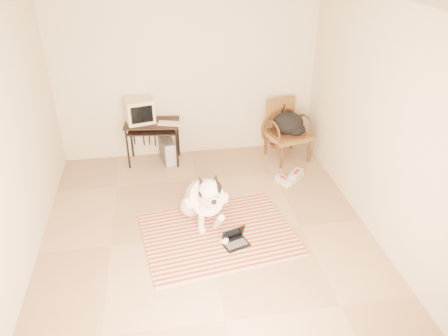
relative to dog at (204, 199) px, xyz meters
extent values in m
plane|color=#9D8060|center=(0.00, -0.30, -0.34)|extent=(4.50, 4.50, 0.00)
plane|color=white|center=(0.00, -0.30, 2.36)|extent=(4.50, 4.50, 0.00)
plane|color=beige|center=(0.00, 1.95, 1.01)|extent=(4.50, 0.00, 4.50)
plane|color=beige|center=(0.00, -2.55, 1.01)|extent=(4.50, 0.00, 4.50)
plane|color=beige|center=(-2.00, -0.30, 1.01)|extent=(0.00, 4.50, 4.50)
plane|color=beige|center=(2.00, -0.30, 1.01)|extent=(0.00, 4.50, 4.50)
cube|color=#B4280C|center=(0.20, -0.84, -0.33)|extent=(1.82, 0.53, 0.02)
cube|color=#266232|center=(0.17, -0.57, -0.33)|extent=(1.82, 0.53, 0.02)
cube|color=#5D4191|center=(0.13, -0.30, -0.33)|extent=(1.82, 0.53, 0.02)
cube|color=gold|center=(0.09, -0.03, -0.33)|extent=(1.82, 0.53, 0.02)
cube|color=#BFA18F|center=(0.05, 0.25, -0.33)|extent=(1.82, 0.53, 0.02)
sphere|color=silver|center=(-0.16, 0.16, -0.19)|extent=(0.29, 0.29, 0.29)
sphere|color=silver|center=(0.11, 0.19, -0.19)|extent=(0.29, 0.29, 0.29)
ellipsoid|color=silver|center=(-0.02, 0.16, -0.17)|extent=(0.35, 0.32, 0.29)
ellipsoid|color=silver|center=(0.00, -0.01, 0.03)|extent=(0.43, 0.69, 0.62)
cylinder|color=white|center=(0.00, 0.00, 0.03)|extent=(0.49, 0.60, 0.57)
sphere|color=silver|center=(0.02, -0.19, 0.16)|extent=(0.24, 0.24, 0.24)
sphere|color=silver|center=(0.03, -0.28, 0.31)|extent=(0.26, 0.26, 0.26)
ellipsoid|color=black|center=(0.07, -0.28, 0.33)|extent=(0.20, 0.23, 0.19)
cylinder|color=silver|center=(0.05, -0.40, 0.27)|extent=(0.13, 0.15, 0.11)
sphere|color=black|center=(0.06, -0.47, 0.27)|extent=(0.06, 0.06, 0.06)
cone|color=black|center=(-0.06, -0.24, 0.42)|extent=(0.13, 0.14, 0.16)
cone|color=black|center=(0.11, -0.22, 0.42)|extent=(0.13, 0.14, 0.16)
torus|color=white|center=(0.02, -0.21, 0.21)|extent=(0.25, 0.15, 0.21)
cylinder|color=silver|center=(-0.07, -0.21, -0.12)|extent=(0.09, 0.13, 0.40)
cylinder|color=silver|center=(0.13, -0.31, -0.15)|extent=(0.12, 0.36, 0.40)
sphere|color=silver|center=(-0.07, -0.24, -0.29)|extent=(0.10, 0.10, 0.10)
sphere|color=silver|center=(0.17, -0.49, -0.28)|extent=(0.11, 0.11, 0.11)
cone|color=black|center=(-0.07, 0.41, -0.28)|extent=(0.23, 0.39, 0.10)
cube|color=black|center=(0.30, -0.55, -0.31)|extent=(0.35, 0.30, 0.02)
cube|color=#464648|center=(0.31, -0.55, -0.30)|extent=(0.28, 0.20, 0.00)
cube|color=black|center=(0.28, -0.48, -0.21)|extent=(0.31, 0.17, 0.20)
cube|color=black|center=(0.28, -0.48, -0.20)|extent=(0.27, 0.14, 0.17)
cube|color=black|center=(-0.59, 1.69, 0.33)|extent=(0.87, 0.55, 0.03)
cube|color=black|center=(-0.59, 1.65, 0.22)|extent=(0.77, 0.45, 0.02)
cylinder|color=black|center=(-0.99, 1.55, -0.01)|extent=(0.03, 0.03, 0.65)
cylinder|color=black|center=(-0.94, 1.93, -0.01)|extent=(0.03, 0.03, 0.65)
cylinder|color=black|center=(-0.25, 1.46, -0.01)|extent=(0.03, 0.03, 0.65)
cylinder|color=black|center=(-0.20, 1.84, -0.01)|extent=(0.03, 0.03, 0.65)
cube|color=#BEB195|center=(-0.76, 1.76, 0.53)|extent=(0.48, 0.46, 0.37)
cube|color=black|center=(-0.72, 1.58, 0.53)|extent=(0.32, 0.08, 0.26)
cube|color=#BEB195|center=(-0.31, 1.57, 0.36)|extent=(0.40, 0.24, 0.02)
cube|color=#464648|center=(-0.39, 1.66, -0.15)|extent=(0.25, 0.43, 0.38)
cube|color=#AAAAAF|center=(-0.34, 1.46, -0.15)|extent=(0.16, 0.05, 0.36)
cube|color=brown|center=(1.51, 1.48, 0.07)|extent=(0.74, 0.73, 0.06)
cylinder|color=#371E0F|center=(1.51, 1.48, 0.11)|extent=(0.56, 0.56, 0.04)
cube|color=brown|center=(1.44, 1.74, 0.35)|extent=(0.51, 0.18, 0.46)
cylinder|color=#371E0F|center=(1.33, 1.17, -0.15)|extent=(0.05, 0.05, 0.38)
cylinder|color=#371E0F|center=(1.20, 1.65, -0.15)|extent=(0.05, 0.05, 0.38)
cylinder|color=#371E0F|center=(1.82, 1.30, -0.15)|extent=(0.05, 0.05, 0.38)
cylinder|color=#371E0F|center=(1.68, 1.79, -0.15)|extent=(0.05, 0.05, 0.38)
ellipsoid|color=black|center=(1.50, 1.48, 0.27)|extent=(0.49, 0.40, 0.36)
ellipsoid|color=black|center=(1.60, 1.40, 0.19)|extent=(0.30, 0.25, 0.21)
cube|color=silver|center=(1.25, 0.73, -0.33)|extent=(0.22, 0.29, 0.03)
cube|color=#949499|center=(1.25, 0.73, -0.29)|extent=(0.21, 0.28, 0.09)
cube|color=maroon|center=(1.25, 0.73, -0.25)|extent=(0.10, 0.14, 0.02)
cube|color=silver|center=(1.47, 0.83, -0.32)|extent=(0.30, 0.32, 0.03)
cube|color=#949499|center=(1.47, 0.83, -0.28)|extent=(0.29, 0.31, 0.10)
cube|color=maroon|center=(1.47, 0.83, -0.24)|extent=(0.14, 0.16, 0.02)
camera|label=1|loc=(-0.48, -4.49, 3.07)|focal=35.00mm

